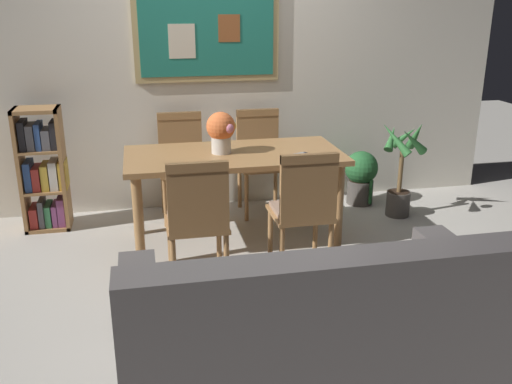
{
  "coord_description": "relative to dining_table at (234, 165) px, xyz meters",
  "views": [
    {
      "loc": [
        -0.73,
        -3.61,
        1.84
      ],
      "look_at": [
        -0.02,
        -0.2,
        0.65
      ],
      "focal_mm": 39.79,
      "sensor_mm": 36.0,
      "label": 1
    }
  ],
  "objects": [
    {
      "name": "wall_back_with_painting",
      "position": [
        0.05,
        0.97,
        0.67
      ],
      "size": [
        5.2,
        0.14,
        2.6
      ],
      "color": "silver",
      "rests_on": "ground_plane"
    },
    {
      "name": "leather_couch",
      "position": [
        0.06,
        -1.85,
        -0.33
      ],
      "size": [
        1.8,
        0.84,
        0.84
      ],
      "color": "#514C4C",
      "rests_on": "ground_plane"
    },
    {
      "name": "dining_chair_near_right",
      "position": [
        0.36,
        -0.68,
        -0.1
      ],
      "size": [
        0.4,
        0.41,
        0.91
      ],
      "color": "#9E7042",
      "rests_on": "ground_plane"
    },
    {
      "name": "ground_plane",
      "position": [
        0.05,
        -0.49,
        -0.64
      ],
      "size": [
        12.0,
        12.0,
        0.0
      ],
      "primitive_type": "plane",
      "color": "#B7B2A8"
    },
    {
      "name": "tv_remote",
      "position": [
        0.45,
        -0.2,
        0.11
      ],
      "size": [
        0.16,
        0.1,
        0.02
      ],
      "color": "black",
      "rests_on": "dining_table"
    },
    {
      "name": "potted_palm",
      "position": [
        1.52,
        0.27,
        -0.24
      ],
      "size": [
        0.41,
        0.42,
        0.87
      ],
      "color": "#4C4742",
      "rests_on": "ground_plane"
    },
    {
      "name": "dining_chair_near_left",
      "position": [
        -0.36,
        -0.72,
        -0.1
      ],
      "size": [
        0.4,
        0.41,
        0.91
      ],
      "color": "#9E7042",
      "rests_on": "ground_plane"
    },
    {
      "name": "bookshelf",
      "position": [
        -1.48,
        0.62,
        -0.15
      ],
      "size": [
        0.37,
        0.28,
        1.02
      ],
      "color": "#9E7042",
      "rests_on": "ground_plane"
    },
    {
      "name": "flower_vase",
      "position": [
        -0.09,
        0.02,
        0.27
      ],
      "size": [
        0.23,
        0.22,
        0.31
      ],
      "color": "beige",
      "rests_on": "dining_table"
    },
    {
      "name": "dining_chair_far_right",
      "position": [
        0.35,
        0.68,
        -0.1
      ],
      "size": [
        0.4,
        0.41,
        0.91
      ],
      "color": "#9E7042",
      "rests_on": "ground_plane"
    },
    {
      "name": "dining_table",
      "position": [
        0.0,
        0.0,
        0.0
      ],
      "size": [
        1.64,
        0.8,
        0.73
      ],
      "color": "#9E7042",
      "rests_on": "ground_plane"
    },
    {
      "name": "dining_chair_far_left",
      "position": [
        -0.35,
        0.68,
        -0.1
      ],
      "size": [
        0.4,
        0.41,
        0.91
      ],
      "color": "#9E7042",
      "rests_on": "ground_plane"
    },
    {
      "name": "potted_ivy",
      "position": [
        1.31,
        0.65,
        -0.36
      ],
      "size": [
        0.31,
        0.31,
        0.5
      ],
      "color": "#4C4742",
      "rests_on": "ground_plane"
    }
  ]
}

